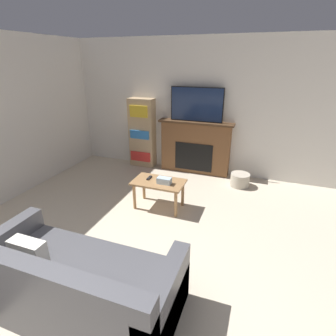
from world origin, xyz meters
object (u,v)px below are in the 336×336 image
(bookshelf, at_px, (142,133))
(storage_basket, at_px, (240,180))
(tv, at_px, (197,105))
(couch, at_px, (74,285))
(coffee_table, at_px, (159,186))
(fireplace, at_px, (195,147))

(bookshelf, distance_m, storage_basket, 2.33)
(tv, distance_m, couch, 3.85)
(coffee_table, bearing_deg, bookshelf, 122.75)
(fireplace, height_order, tv, tv)
(couch, bearing_deg, fireplace, 86.71)
(fireplace, distance_m, storage_basket, 1.16)
(coffee_table, relative_size, storage_basket, 2.29)
(bookshelf, height_order, storage_basket, bookshelf)
(coffee_table, height_order, storage_basket, coffee_table)
(fireplace, bearing_deg, storage_basket, -20.51)
(fireplace, xyz_separation_m, storage_basket, (1.01, -0.38, -0.43))
(couch, height_order, bookshelf, bookshelf)
(couch, relative_size, bookshelf, 1.31)
(couch, bearing_deg, bookshelf, 105.24)
(tv, distance_m, coffee_table, 1.94)
(coffee_table, bearing_deg, couch, -91.24)
(tv, xyz_separation_m, coffee_table, (-0.17, -1.62, -1.06))
(storage_basket, bearing_deg, fireplace, 159.49)
(storage_basket, bearing_deg, bookshelf, 170.93)
(fireplace, distance_m, tv, 0.89)
(couch, distance_m, storage_basket, 3.53)
(tv, bearing_deg, bookshelf, -179.87)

